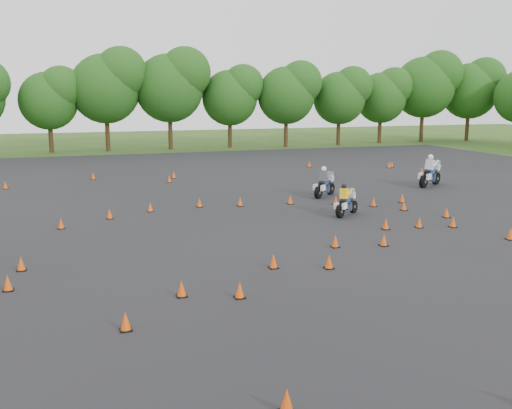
{
  "coord_description": "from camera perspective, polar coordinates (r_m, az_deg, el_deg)",
  "views": [
    {
      "loc": [
        -7.08,
        -17.68,
        5.68
      ],
      "look_at": [
        0.0,
        4.0,
        1.2
      ],
      "focal_mm": 40.0,
      "sensor_mm": 36.0,
      "label": 1
    }
  ],
  "objects": [
    {
      "name": "treeline",
      "position": [
        54.2,
        -7.04,
        9.93
      ],
      "size": [
        86.91,
        32.63,
        10.97
      ],
      "color": "#1F4C15",
      "rests_on": "ground"
    },
    {
      "name": "rider_grey",
      "position": [
        31.86,
        6.9,
        2.32
      ],
      "size": [
        2.14,
        1.92,
        1.7
      ],
      "primitive_type": null,
      "rotation": [
        0.0,
        0.0,
        0.68
      ],
      "color": "#46484F",
      "rests_on": "ground"
    },
    {
      "name": "asphalt_pad",
      "position": [
        25.36,
        -1.4,
        -1.82
      ],
      "size": [
        62.0,
        62.0,
        0.0
      ],
      "primitive_type": "plane",
      "color": "black",
      "rests_on": "ground"
    },
    {
      "name": "ground",
      "position": [
        19.88,
        3.6,
        -5.51
      ],
      "size": [
        140.0,
        140.0,
        0.0
      ],
      "primitive_type": "plane",
      "color": "#2D5119",
      "rests_on": "ground"
    },
    {
      "name": "rider_yellow",
      "position": [
        27.06,
        9.15,
        0.52
      ],
      "size": [
        1.96,
        1.68,
        1.53
      ],
      "primitive_type": null,
      "rotation": [
        0.0,
        0.0,
        0.64
      ],
      "color": "yellow",
      "rests_on": "ground"
    },
    {
      "name": "traffic_cones",
      "position": [
        24.96,
        -2.04,
        -1.51
      ],
      "size": [
        35.91,
        33.21,
        0.45
      ],
      "color": "#E24B09",
      "rests_on": "asphalt_pad"
    },
    {
      "name": "rider_white",
      "position": [
        36.78,
        17.04,
        3.3
      ],
      "size": [
        2.6,
        1.98,
        1.98
      ],
      "primitive_type": null,
      "rotation": [
        0.0,
        0.0,
        0.54
      ],
      "color": "beige",
      "rests_on": "ground"
    }
  ]
}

